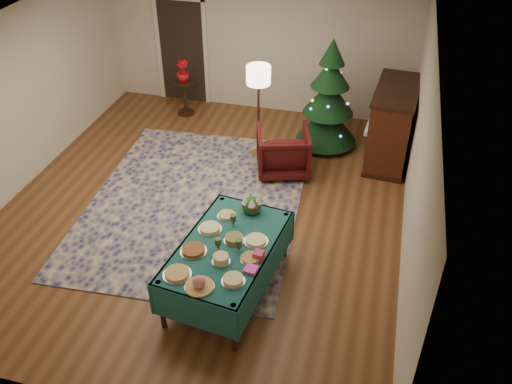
% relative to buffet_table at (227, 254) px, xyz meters
% --- Properties ---
extents(room_shell, '(7.00, 7.00, 7.00)m').
position_rel_buffet_table_xyz_m(room_shell, '(-0.88, 1.60, 0.76)').
color(room_shell, '#593319').
rests_on(room_shell, ground).
extents(doorway, '(1.08, 0.04, 2.16)m').
position_rel_buffet_table_xyz_m(doorway, '(-2.48, 5.08, 0.51)').
color(doorway, black).
rests_on(doorway, ground).
extents(rug, '(3.45, 4.39, 0.02)m').
position_rel_buffet_table_xyz_m(rug, '(-1.04, 1.64, -0.58)').
color(rug, '#15144D').
rests_on(rug, ground).
extents(buffet_table, '(1.33, 2.01, 0.73)m').
position_rel_buffet_table_xyz_m(buffet_table, '(0.00, 0.00, 0.00)').
color(buffet_table, black).
rests_on(buffet_table, ground).
extents(platter_0, '(0.33, 0.33, 0.05)m').
position_rel_buffet_table_xyz_m(platter_0, '(-0.40, -0.62, 0.17)').
color(platter_0, silver).
rests_on(platter_0, buffet_table).
extents(platter_1, '(0.34, 0.34, 0.16)m').
position_rel_buffet_table_xyz_m(platter_1, '(-0.09, -0.74, 0.21)').
color(platter_1, silver).
rests_on(platter_1, buffet_table).
extents(platter_2, '(0.27, 0.27, 0.06)m').
position_rel_buffet_table_xyz_m(platter_2, '(0.25, -0.57, 0.17)').
color(platter_2, silver).
rests_on(platter_2, buffet_table).
extents(platter_3, '(0.32, 0.32, 0.05)m').
position_rel_buffet_table_xyz_m(platter_3, '(-0.35, -0.20, 0.17)').
color(platter_3, silver).
rests_on(platter_3, buffet_table).
extents(platter_4, '(0.22, 0.22, 0.10)m').
position_rel_buffet_table_xyz_m(platter_4, '(0.02, -0.29, 0.19)').
color(platter_4, silver).
rests_on(platter_4, buffet_table).
extents(platter_5, '(0.26, 0.26, 0.04)m').
position_rel_buffet_table_xyz_m(platter_5, '(0.34, -0.17, 0.16)').
color(platter_5, silver).
rests_on(platter_5, buffet_table).
extents(platter_6, '(0.30, 0.30, 0.05)m').
position_rel_buffet_table_xyz_m(platter_6, '(-0.29, 0.23, 0.17)').
color(platter_6, silver).
rests_on(platter_6, buffet_table).
extents(platter_7, '(0.26, 0.26, 0.07)m').
position_rel_buffet_table_xyz_m(platter_7, '(0.06, 0.10, 0.18)').
color(platter_7, silver).
rests_on(platter_7, buffet_table).
extents(platter_8, '(0.30, 0.30, 0.04)m').
position_rel_buffet_table_xyz_m(platter_8, '(0.32, 0.16, 0.16)').
color(platter_8, silver).
rests_on(platter_8, buffet_table).
extents(platter_9, '(0.25, 0.25, 0.04)m').
position_rel_buffet_table_xyz_m(platter_9, '(-0.17, 0.55, 0.16)').
color(platter_9, silver).
rests_on(platter_9, buffet_table).
extents(goblet_0, '(0.08, 0.08, 0.17)m').
position_rel_buffet_table_xyz_m(goblet_0, '(-0.03, 0.39, 0.24)').
color(goblet_0, '#2D471E').
rests_on(goblet_0, buffet_table).
extents(goblet_1, '(0.08, 0.08, 0.17)m').
position_rel_buffet_table_xyz_m(goblet_1, '(0.17, -0.06, 0.24)').
color(goblet_1, '#2D471E').
rests_on(goblet_1, buffet_table).
extents(goblet_2, '(0.08, 0.08, 0.17)m').
position_rel_buffet_table_xyz_m(goblet_2, '(-0.08, -0.10, 0.24)').
color(goblet_2, '#2D471E').
rests_on(goblet_2, buffet_table).
extents(napkin_stack, '(0.16, 0.16, 0.04)m').
position_rel_buffet_table_xyz_m(napkin_stack, '(0.39, -0.35, 0.16)').
color(napkin_stack, '#F945C8').
rests_on(napkin_stack, buffet_table).
extents(gift_box, '(0.13, 0.13, 0.10)m').
position_rel_buffet_table_xyz_m(gift_box, '(0.43, -0.12, 0.19)').
color(gift_box, '#D43B59').
rests_on(gift_box, buffet_table).
extents(centerpiece, '(0.26, 0.26, 0.30)m').
position_rel_buffet_table_xyz_m(centerpiece, '(0.12, 0.72, 0.27)').
color(centerpiece, '#1E4C1E').
rests_on(centerpiece, buffet_table).
extents(armchair, '(1.03, 1.00, 0.86)m').
position_rel_buffet_table_xyz_m(armchair, '(0.08, 2.86, -0.15)').
color(armchair, '#400D0D').
rests_on(armchair, ground).
extents(floor_lamp, '(0.40, 0.40, 1.66)m').
position_rel_buffet_table_xyz_m(floor_lamp, '(-0.45, 3.30, 0.82)').
color(floor_lamp, '#A57F3F').
rests_on(floor_lamp, ground).
extents(side_table, '(0.39, 0.39, 0.69)m').
position_rel_buffet_table_xyz_m(side_table, '(-2.25, 4.46, -0.25)').
color(side_table, black).
rests_on(side_table, ground).
extents(potted_plant, '(0.25, 0.44, 0.25)m').
position_rel_buffet_table_xyz_m(potted_plant, '(-2.25, 4.46, 0.23)').
color(potted_plant, red).
rests_on(potted_plant, side_table).
extents(christmas_tree, '(1.42, 1.42, 1.99)m').
position_rel_buffet_table_xyz_m(christmas_tree, '(0.65, 3.95, 0.31)').
color(christmas_tree, black).
rests_on(christmas_tree, ground).
extents(piano, '(0.83, 1.58, 1.33)m').
position_rel_buffet_table_xyz_m(piano, '(1.77, 3.75, 0.06)').
color(piano, black).
rests_on(piano, ground).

